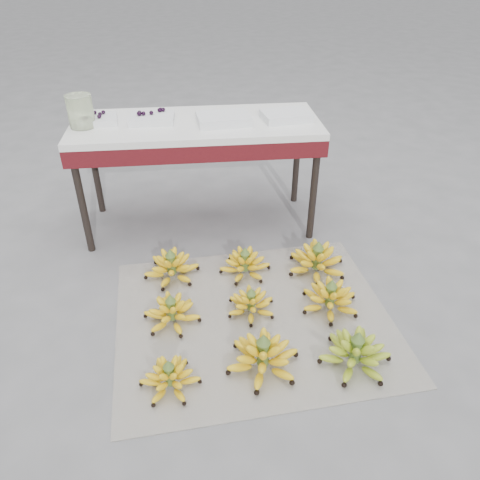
{
  "coord_description": "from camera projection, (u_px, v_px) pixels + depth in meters",
  "views": [
    {
      "loc": [
        -0.12,
        -1.52,
        1.5
      ],
      "look_at": [
        0.09,
        0.36,
        0.25
      ],
      "focal_mm": 35.0,
      "sensor_mm": 36.0,
      "label": 1
    }
  ],
  "objects": [
    {
      "name": "newspaper_mat",
      "position": [
        254.0,
        318.0,
        2.17
      ],
      "size": [
        1.32,
        1.14,
        0.01
      ],
      "primitive_type": "cube",
      "rotation": [
        0.0,
        0.0,
        0.07
      ],
      "color": "silver",
      "rests_on": "ground"
    },
    {
      "name": "bunch_back_left",
      "position": [
        172.0,
        267.0,
        2.4
      ],
      "size": [
        0.32,
        0.32,
        0.17
      ],
      "rotation": [
        0.0,
        0.0,
        0.18
      ],
      "color": "yellow",
      "rests_on": "newspaper_mat"
    },
    {
      "name": "ground",
      "position": [
        230.0,
        331.0,
        2.1
      ],
      "size": [
        60.0,
        60.0,
        0.0
      ],
      "primitive_type": "plane",
      "color": "#5F5F61",
      "rests_on": "ground"
    },
    {
      "name": "bunch_mid_center",
      "position": [
        251.0,
        303.0,
        2.18
      ],
      "size": [
        0.28,
        0.28,
        0.14
      ],
      "rotation": [
        0.0,
        0.0,
        0.23
      ],
      "color": "yellow",
      "rests_on": "newspaper_mat"
    },
    {
      "name": "bunch_front_right",
      "position": [
        355.0,
        353.0,
        1.9
      ],
      "size": [
        0.33,
        0.33,
        0.18
      ],
      "rotation": [
        0.0,
        0.0,
        -0.13
      ],
      "color": "olive",
      "rests_on": "newspaper_mat"
    },
    {
      "name": "bunch_mid_left",
      "position": [
        172.0,
        312.0,
        2.12
      ],
      "size": [
        0.33,
        0.33,
        0.16
      ],
      "rotation": [
        0.0,
        0.0,
        -0.36
      ],
      "color": "yellow",
      "rests_on": "newspaper_mat"
    },
    {
      "name": "bunch_mid_right",
      "position": [
        330.0,
        298.0,
        2.19
      ],
      "size": [
        0.32,
        0.32,
        0.17
      ],
      "rotation": [
        0.0,
        0.0,
        0.18
      ],
      "color": "yellow",
      "rests_on": "newspaper_mat"
    },
    {
      "name": "glass_jar",
      "position": [
        80.0,
        111.0,
        2.41
      ],
      "size": [
        0.15,
        0.15,
        0.17
      ],
      "primitive_type": "cylinder",
      "rotation": [
        0.0,
        0.0,
        0.18
      ],
      "color": "#E5F6C4",
      "rests_on": "vendor_table"
    },
    {
      "name": "bunch_front_left",
      "position": [
        170.0,
        377.0,
        1.81
      ],
      "size": [
        0.29,
        0.29,
        0.14
      ],
      "rotation": [
        0.0,
        0.0,
        -0.27
      ],
      "color": "yellow",
      "rests_on": "newspaper_mat"
    },
    {
      "name": "vendor_table",
      "position": [
        197.0,
        134.0,
        2.56
      ],
      "size": [
        1.34,
        0.54,
        0.64
      ],
      "color": "black",
      "rests_on": "ground"
    },
    {
      "name": "bunch_back_center",
      "position": [
        245.0,
        264.0,
        2.42
      ],
      "size": [
        0.29,
        0.29,
        0.16
      ],
      "rotation": [
        0.0,
        0.0,
        -0.14
      ],
      "color": "yellow",
      "rests_on": "newspaper_mat"
    },
    {
      "name": "tray_far_right",
      "position": [
        286.0,
        116.0,
        2.54
      ],
      "size": [
        0.28,
        0.22,
        0.04
      ],
      "color": "silver",
      "rests_on": "vendor_table"
    },
    {
      "name": "tray_right",
      "position": [
        223.0,
        119.0,
        2.49
      ],
      "size": [
        0.29,
        0.22,
        0.04
      ],
      "color": "silver",
      "rests_on": "vendor_table"
    },
    {
      "name": "tray_far_left",
      "position": [
        96.0,
        120.0,
        2.49
      ],
      "size": [
        0.24,
        0.18,
        0.06
      ],
      "color": "silver",
      "rests_on": "vendor_table"
    },
    {
      "name": "tray_left",
      "position": [
        152.0,
        118.0,
        2.51
      ],
      "size": [
        0.24,
        0.18,
        0.06
      ],
      "color": "silver",
      "rests_on": "vendor_table"
    },
    {
      "name": "bunch_back_right",
      "position": [
        317.0,
        261.0,
        2.43
      ],
      "size": [
        0.35,
        0.35,
        0.19
      ],
      "rotation": [
        0.0,
        0.0,
        0.16
      ],
      "color": "yellow",
      "rests_on": "newspaper_mat"
    },
    {
      "name": "bunch_front_center",
      "position": [
        263.0,
        356.0,
        1.89
      ],
      "size": [
        0.34,
        0.34,
        0.18
      ],
      "rotation": [
        0.0,
        0.0,
        0.14
      ],
      "color": "yellow",
      "rests_on": "newspaper_mat"
    }
  ]
}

